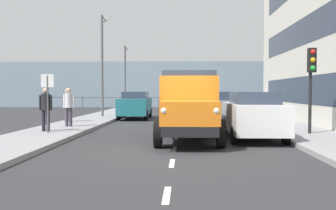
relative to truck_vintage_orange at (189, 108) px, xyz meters
The scene contains 17 objects.
ground_plane 7.30m from the truck_vintage_orange, 86.36° to the right, with size 80.00×80.00×0.00m, color #2D2D30.
sidewalk_left 8.60m from the truck_vintage_orange, 122.61° to the right, with size 2.64×37.51×0.15m, color gray.
sidewalk_right 9.12m from the truck_vintage_orange, 52.51° to the right, with size 2.64×37.51×0.15m, color gray.
road_centreline_markings 7.10m from the truck_vintage_orange, 86.26° to the right, with size 0.12×34.18×0.01m.
sea_horizon 28.97m from the truck_vintage_orange, 89.10° to the right, with size 80.00×0.80×5.00m, color gray.
seawall_railing 25.34m from the truck_vintage_orange, 88.97° to the right, with size 28.08×0.08×1.20m.
truck_vintage_orange is the anchor object (origin of this frame).
car_white_kerbside_near 2.51m from the truck_vintage_orange, 158.54° to the right, with size 1.86×4.44×1.72m.
car_grey_kerbside_1 7.53m from the truck_vintage_orange, 108.00° to the right, with size 1.93×4.21×1.72m.
car_teal_oppositeside_0 11.41m from the truck_vintage_orange, 73.51° to the right, with size 1.86×4.14×1.72m.
pedestrian_strolling 5.98m from the truck_vintage_orange, 18.80° to the right, with size 0.53×0.34×1.73m.
pedestrian_with_bag 6.75m from the truck_vintage_orange, 36.98° to the right, with size 0.53×0.34×1.75m.
pedestrian_in_dark_coat 9.21m from the truck_vintage_orange, 47.02° to the right, with size 0.53×0.34×1.72m.
traffic_light_near 4.99m from the truck_vintage_orange, 162.27° to the right, with size 0.28×0.41×3.20m.
lamp_post_promenade 12.90m from the truck_vintage_orange, 64.65° to the right, with size 0.32×1.14×6.47m.
lamp_post_far 21.59m from the truck_vintage_orange, 75.51° to the right, with size 0.32×1.14×5.65m.
street_sign 5.61m from the truck_vintage_orange, 14.79° to the right, with size 0.50×0.07×2.25m.
Camera 1 is at (-0.28, 11.03, 1.74)m, focal length 40.82 mm.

